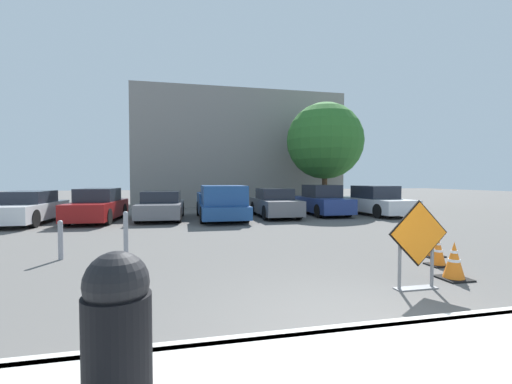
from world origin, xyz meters
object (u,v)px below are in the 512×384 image
(traffic_cone_second, at_px, (438,251))
(parked_car_second, at_px, (98,206))
(parked_car_third, at_px, (161,206))
(trash_bin, at_px, (117,324))
(parked_car_sixth, at_px, (376,202))
(traffic_cone_third, at_px, (431,241))
(parked_car_fourth, at_px, (275,204))
(road_closed_sign, at_px, (418,241))
(parked_car_nearest, at_px, (27,208))
(traffic_cone_fourth, at_px, (414,236))
(bollard_second, at_px, (61,239))
(parked_car_fifth, at_px, (322,201))
(bollard_nearest, at_px, (126,233))
(traffic_cone_nearest, at_px, (454,261))
(pickup_truck, at_px, (221,204))

(traffic_cone_second, distance_m, parked_car_second, 13.48)
(parked_car_third, height_order, trash_bin, parked_car_third)
(traffic_cone_second, relative_size, parked_car_sixth, 0.14)
(traffic_cone_third, bearing_deg, parked_car_fourth, 98.40)
(parked_car_second, bearing_deg, parked_car_sixth, -176.98)
(road_closed_sign, relative_size, parked_car_nearest, 0.33)
(traffic_cone_fourth, bearing_deg, bollard_second, 176.33)
(parked_car_fifth, relative_size, bollard_nearest, 3.81)
(parked_car_third, height_order, bollard_second, parked_car_third)
(traffic_cone_second, bearing_deg, road_closed_sign, -139.63)
(parked_car_third, bearing_deg, traffic_cone_nearest, 120.61)
(parked_car_nearest, xyz_separation_m, parked_car_sixth, (16.37, -0.08, 0.05))
(parked_car_fifth, relative_size, bollard_second, 4.55)
(traffic_cone_fourth, relative_size, bollard_second, 0.69)
(traffic_cone_third, distance_m, traffic_cone_fourth, 1.04)
(parked_car_second, distance_m, bollard_nearest, 7.93)
(road_closed_sign, bearing_deg, parked_car_third, 112.45)
(traffic_cone_second, relative_size, bollard_second, 0.70)
(traffic_cone_nearest, distance_m, traffic_cone_fourth, 3.05)
(traffic_cone_fourth, distance_m, parked_car_fourth, 8.36)
(traffic_cone_third, relative_size, parked_car_sixth, 0.17)
(traffic_cone_nearest, bearing_deg, parked_car_sixth, 64.63)
(parked_car_third, bearing_deg, traffic_cone_fourth, 133.35)
(traffic_cone_second, distance_m, parked_car_third, 11.97)
(traffic_cone_second, bearing_deg, parked_car_third, 121.69)
(traffic_cone_nearest, distance_m, pickup_truck, 10.89)
(traffic_cone_fourth, xyz_separation_m, pickup_truck, (-4.37, 7.66, 0.41))
(parked_car_fourth, bearing_deg, traffic_cone_second, 95.02)
(parked_car_nearest, distance_m, parked_car_fifth, 13.66)
(parked_car_nearest, bearing_deg, parked_car_fifth, -175.54)
(traffic_cone_nearest, height_order, traffic_cone_fourth, traffic_cone_nearest)
(traffic_cone_third, xyz_separation_m, pickup_truck, (-4.09, 8.65, 0.34))
(traffic_cone_fourth, xyz_separation_m, trash_bin, (-6.80, -5.30, 0.42))
(parked_car_nearest, relative_size, parked_car_sixth, 1.01)
(parked_car_third, height_order, pickup_truck, pickup_truck)
(traffic_cone_nearest, xyz_separation_m, pickup_truck, (-3.10, 10.43, 0.37))
(parked_car_third, height_order, parked_car_fifth, parked_car_fifth)
(road_closed_sign, bearing_deg, parked_car_fourth, 86.41)
(parked_car_nearest, bearing_deg, trash_bin, 115.29)
(pickup_truck, height_order, trash_bin, pickup_truck)
(road_closed_sign, height_order, parked_car_nearest, road_closed_sign)
(traffic_cone_nearest, relative_size, parked_car_fourth, 0.17)
(parked_car_third, xyz_separation_m, parked_car_fifth, (8.19, 0.31, 0.09))
(pickup_truck, bearing_deg, parked_car_third, -13.47)
(traffic_cone_fourth, distance_m, pickup_truck, 8.83)
(parked_car_sixth, bearing_deg, trash_bin, 48.11)
(road_closed_sign, relative_size, traffic_cone_nearest, 2.17)
(parked_car_fourth, height_order, bollard_second, parked_car_fourth)
(bollard_second, bearing_deg, parked_car_second, 96.15)
(traffic_cone_second, relative_size, trash_bin, 0.55)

